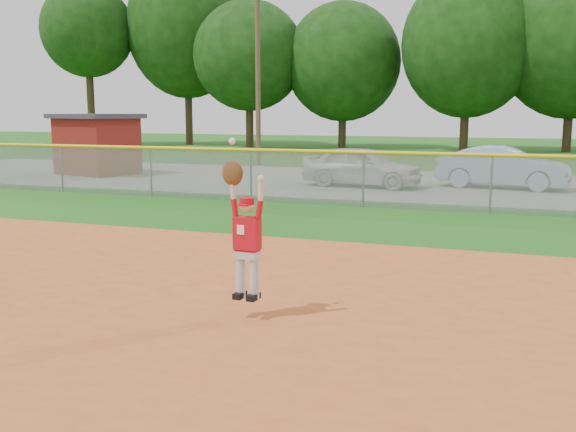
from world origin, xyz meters
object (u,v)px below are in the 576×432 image
Objects in this scene: utility_shed at (97,144)px; ballplayer at (245,231)px; car_white_a at (362,166)px; car_blue at (503,167)px.

ballplayer is at bearing -49.00° from utility_shed.
car_blue is at bearing -70.25° from car_white_a.
ballplayer is at bearing 178.38° from car_blue.
car_white_a is 0.96× the size of car_blue.
car_white_a is at bearing 97.44° from ballplayer.
car_white_a is 1.04× the size of utility_shed.
utility_shed reaches higher than car_white_a.
car_white_a is 11.39m from utility_shed.
ballplayer is (13.26, -15.25, -0.14)m from utility_shed.
car_blue is 1.08× the size of utility_shed.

